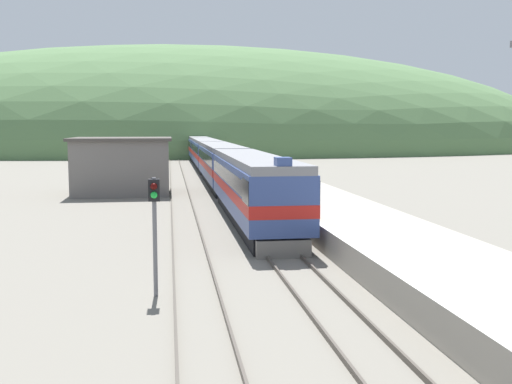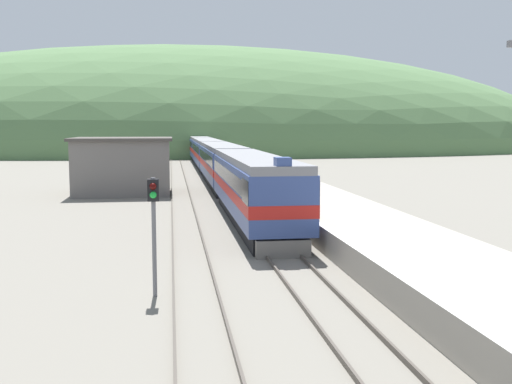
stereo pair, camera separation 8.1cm
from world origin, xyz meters
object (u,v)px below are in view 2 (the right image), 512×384
object	(u,v)px
express_train_lead_car	(253,186)
carriage_second	(221,163)
carriage_third	(207,153)
carriage_fourth	(199,147)
signal_post_siding	(154,212)

from	to	relation	value
express_train_lead_car	carriage_second	world-z (taller)	express_train_lead_car
carriage_second	carriage_third	distance (m)	22.04
carriage_third	carriage_fourth	xyz separation A→B (m)	(0.00, 22.04, 0.00)
express_train_lead_car	carriage_fourth	xyz separation A→B (m)	(0.00, 65.59, -0.01)
carriage_second	carriage_fourth	distance (m)	44.09
carriage_second	signal_post_siding	size ratio (longest dim) A/B	5.46
signal_post_siding	carriage_third	bearing A→B (deg)	84.88
carriage_fourth	signal_post_siding	distance (m)	80.12
carriage_fourth	signal_post_siding	xyz separation A→B (m)	(-5.19, -79.95, 0.68)
carriage_fourth	express_train_lead_car	bearing A→B (deg)	-90.00
express_train_lead_car	carriage_second	size ratio (longest dim) A/B	0.93
express_train_lead_car	carriage_fourth	size ratio (longest dim) A/B	0.93
carriage_second	carriage_third	size ratio (longest dim) A/B	1.00
express_train_lead_car	carriage_second	distance (m)	21.51
carriage_second	carriage_third	bearing A→B (deg)	90.00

